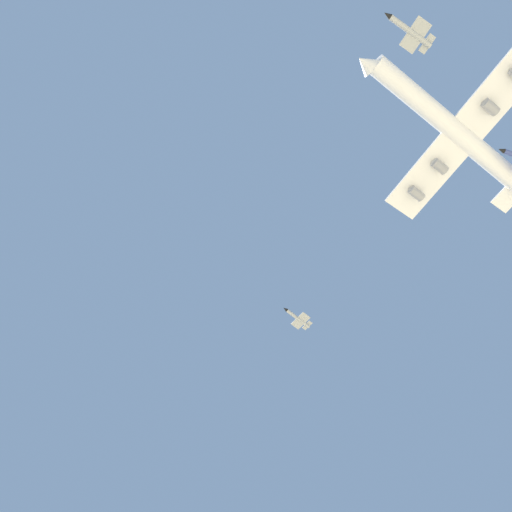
% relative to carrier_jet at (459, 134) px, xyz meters
% --- Properties ---
extents(carrier_jet, '(60.63, 61.75, 19.02)m').
position_rel_carrier_jet_xyz_m(carrier_jet, '(0.00, 0.00, 0.00)').
color(carrier_jet, white).
extents(chase_jet_right_wing, '(13.66, 11.86, 4.00)m').
position_rel_carrier_jet_xyz_m(chase_jet_right_wing, '(-73.82, -60.93, 25.60)').
color(chase_jet_right_wing, '#999EA3').
extents(chase_jet_trailing, '(12.40, 13.23, 4.00)m').
position_rel_carrier_jet_xyz_m(chase_jet_trailing, '(33.57, -18.63, -18.51)').
color(chase_jet_trailing, '#999EA3').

